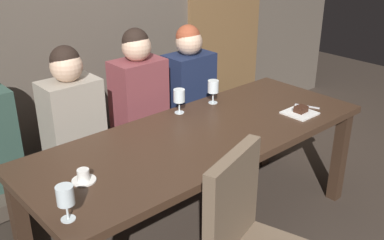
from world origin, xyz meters
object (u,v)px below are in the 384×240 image
espresso_cup (84,176)px  dessert_plate (300,112)px  banquette_bench (139,164)px  diner_bearded (71,109)px  wine_glass_near_left (179,96)px  diner_near_end (189,77)px  dining_table (202,146)px  fork_on_table (307,106)px  diner_far_end (139,88)px  wine_glass_end_left (213,87)px  wine_glass_center_front (65,196)px

espresso_cup → dessert_plate: 1.50m
banquette_bench → diner_bearded: (-0.49, -0.00, 0.59)m
wine_glass_near_left → espresso_cup: wine_glass_near_left is taller
diner_bearded → diner_near_end: bearing=-1.1°
dining_table → fork_on_table: 0.84m
diner_near_end → wine_glass_near_left: size_ratio=4.65×
diner_far_end → dessert_plate: 1.12m
wine_glass_near_left → dessert_plate: wine_glass_near_left is taller
banquette_bench → espresso_cup: (-0.81, -0.72, 0.54)m
wine_glass_end_left → fork_on_table: wine_glass_end_left is taller
fork_on_table → espresso_cup: bearing=153.3°
diner_bearded → wine_glass_near_left: (0.58, -0.37, 0.04)m
wine_glass_center_front → diner_far_end: bearing=42.0°
wine_glass_end_left → dessert_plate: bearing=-60.3°
diner_bearded → wine_glass_near_left: diner_bearded is taller
diner_far_end → dessert_plate: bearing=-53.9°
diner_far_end → wine_glass_near_left: 0.37m
diner_near_end → wine_glass_center_front: 1.77m
diner_far_end → fork_on_table: bearing=-47.3°
wine_glass_end_left → wine_glass_near_left: bearing=176.0°
fork_on_table → dessert_plate: bearing=174.9°
diner_bearded → wine_glass_center_front: size_ratio=4.71×
dessert_plate → banquette_bench: bearing=126.7°
fork_on_table → wine_glass_end_left: bearing=110.8°
dining_table → diner_far_end: 0.71m
dining_table → dessert_plate: 0.72m
banquette_bench → wine_glass_end_left: bearing=-45.7°
wine_glass_end_left → diner_bearded: bearing=156.0°
wine_glass_end_left → fork_on_table: size_ratio=0.96×
dessert_plate → fork_on_table: dessert_plate is taller
diner_near_end → wine_glass_near_left: (-0.39, -0.35, 0.05)m
wine_glass_center_front → dessert_plate: bearing=1.2°
diner_far_end → diner_bearded: bearing=178.8°
wine_glass_center_front → wine_glass_end_left: size_ratio=1.00×
wine_glass_near_left → espresso_cup: 0.97m
banquette_bench → diner_bearded: bearing=-179.5°
wine_glass_near_left → espresso_cup: (-0.90, -0.34, -0.09)m
banquette_bench → wine_glass_center_front: wine_glass_center_front is taller
diner_near_end → fork_on_table: size_ratio=4.49×
banquette_bench → diner_near_end: diner_near_end is taller
diner_near_end → wine_glass_near_left: diner_near_end is taller
banquette_bench → dessert_plate: (0.68, -0.91, 0.53)m
dining_table → diner_bearded: bearing=125.1°
diner_bearded → fork_on_table: 1.57m
diner_far_end → wine_glass_end_left: diner_far_end is taller
espresso_cup → diner_far_end: bearing=40.2°
diner_near_end → banquette_bench: bearing=177.4°
diner_near_end → dessert_plate: size_ratio=4.02×
banquette_bench → diner_far_end: diner_far_end is taller
diner_bearded → dining_table: bearing=-54.9°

